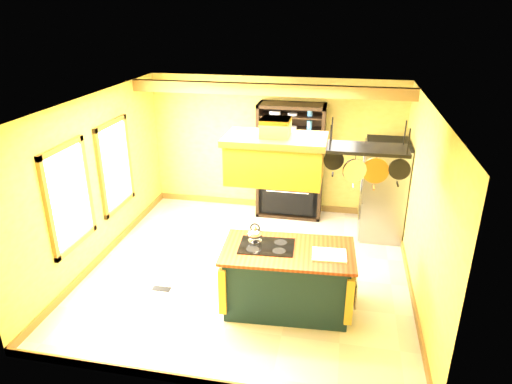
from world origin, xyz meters
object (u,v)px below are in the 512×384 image
(kitchen_island, at_px, (287,278))
(range_hood, at_px, (275,156))
(refrigerator, at_px, (383,192))
(hutch, at_px, (290,173))
(pot_rack, at_px, (367,156))

(kitchen_island, xyz_separation_m, range_hood, (-0.20, -0.00, 1.75))
(kitchen_island, distance_m, refrigerator, 2.91)
(hutch, bearing_deg, kitchen_island, -83.34)
(range_hood, height_order, refrigerator, range_hood)
(hutch, bearing_deg, refrigerator, -18.18)
(pot_rack, xyz_separation_m, refrigerator, (0.48, 2.53, -1.45))
(hutch, bearing_deg, range_hood, -86.96)
(pot_rack, height_order, refrigerator, pot_rack)
(pot_rack, height_order, hutch, pot_rack)
(range_hood, xyz_separation_m, refrigerator, (1.58, 2.54, -1.38))
(range_hood, relative_size, pot_rack, 1.23)
(refrigerator, bearing_deg, kitchen_island, -118.64)
(range_hood, distance_m, refrigerator, 3.29)
(refrigerator, height_order, hutch, hutch)
(refrigerator, distance_m, hutch, 1.84)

